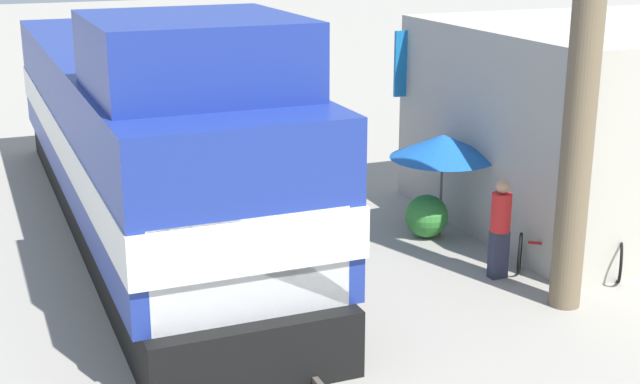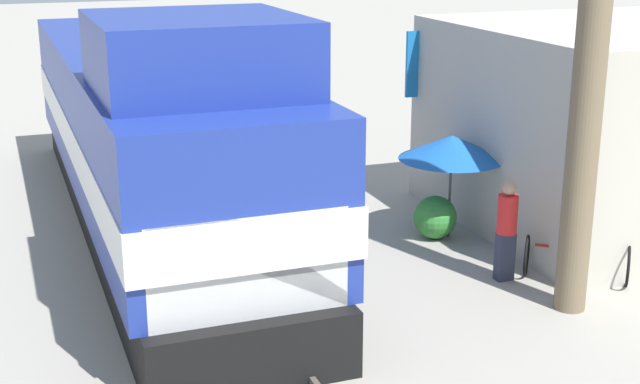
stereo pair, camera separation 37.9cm
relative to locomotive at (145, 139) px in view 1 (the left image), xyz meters
The scene contains 10 objects.
ground_plane 5.29m from the locomotive, 90.00° to the right, with size 120.00×120.00×0.00m, color gray.
rail_near 5.31m from the locomotive, 98.27° to the right, with size 0.08×42.53×0.15m, color #4C4742.
rail_far 5.31m from the locomotive, 81.73° to the right, with size 0.08×42.53×0.15m, color #4C4742.
locomotive is the anchor object (origin of this frame).
vendor_umbrella 5.64m from the locomotive, 22.98° to the right, with size 2.01×2.01×2.01m.
billboard_sign 6.76m from the locomotive, ahead, with size 2.40×0.12×3.64m.
shrub_cluster 5.57m from the locomotive, 24.03° to the right, with size 0.83×0.83×0.83m, color #388C38.
person_bystander 6.80m from the locomotive, 41.65° to the right, with size 0.34×0.34×1.75m.
bicycle 8.03m from the locomotive, 38.84° to the right, with size 1.78×1.61×0.73m.
building_block_distant 9.86m from the locomotive, 13.95° to the right, with size 7.61×6.15×3.95m, color #B7B2A3.
Camera 1 is at (-3.18, -11.51, 5.83)m, focal length 50.00 mm.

